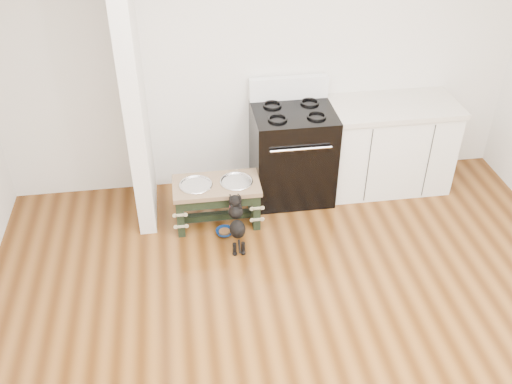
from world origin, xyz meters
The scene contains 8 objects.
ground centered at (0.00, 0.00, 0.00)m, with size 5.00×5.00×0.00m, color #46250C.
room_shell centered at (0.00, 0.00, 1.62)m, with size 5.00×5.00×5.00m.
partition_wall centered at (-1.18, 2.10, 1.35)m, with size 0.15×0.80×2.70m, color silver.
oven_range centered at (0.25, 2.16, 0.48)m, with size 0.76×0.69×1.14m.
cabinet_run centered at (1.23, 2.18, 0.45)m, with size 1.24×0.64×0.91m.
dog_feeder centered at (-0.53, 1.79, 0.31)m, with size 0.79×0.42×0.45m.
puppy centered at (-0.38, 1.42, 0.26)m, with size 0.14×0.41×0.48m.
floor_bowl centered at (-0.48, 1.59, 0.03)m, with size 0.17×0.17×0.05m.
Camera 1 is at (-0.79, -2.48, 3.35)m, focal length 40.00 mm.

